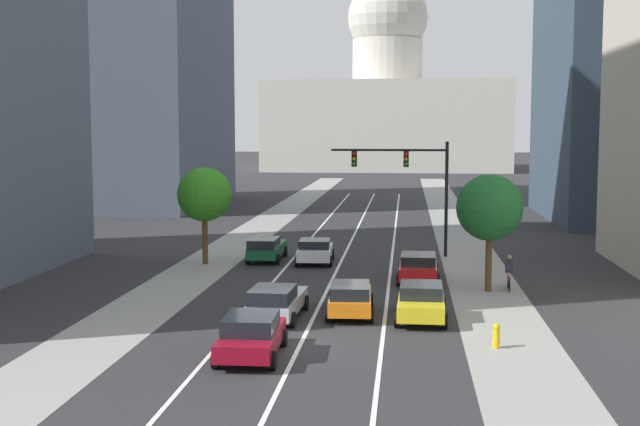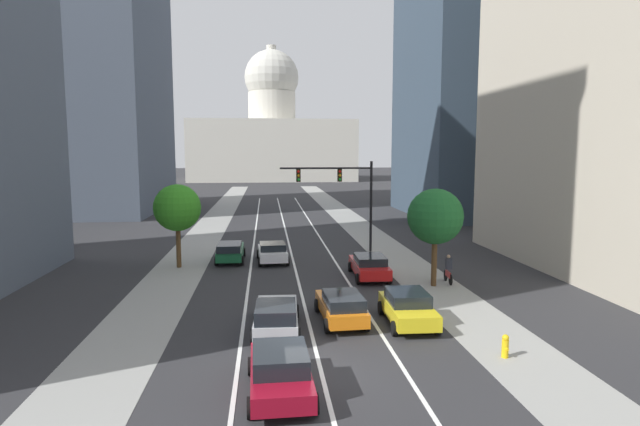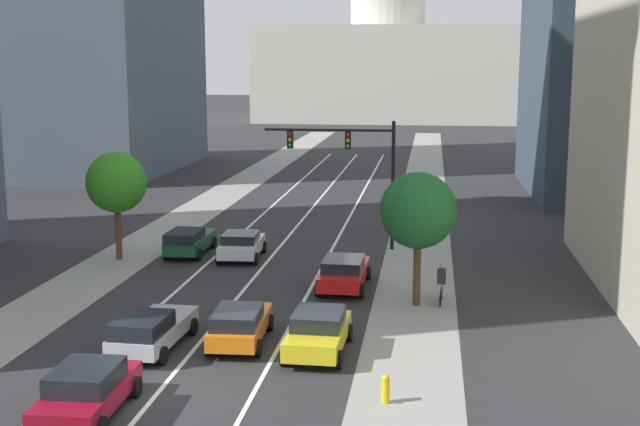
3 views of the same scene
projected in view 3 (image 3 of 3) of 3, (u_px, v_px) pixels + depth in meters
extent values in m
plane|color=#2B2B2D|center=(322.00, 196.00, 64.87)|extent=(400.00, 400.00, 0.00)
cube|color=gray|center=(208.00, 205.00, 60.99)|extent=(3.53, 130.00, 0.01)
cube|color=gray|center=(422.00, 209.00, 59.00)|extent=(3.53, 130.00, 0.01)
cube|color=white|center=(241.00, 234.00, 50.61)|extent=(0.16, 90.00, 0.01)
cube|color=white|center=(290.00, 235.00, 50.23)|extent=(0.16, 90.00, 0.01)
cube|color=white|center=(339.00, 236.00, 49.85)|extent=(0.16, 90.00, 0.01)
cube|color=beige|center=(387.00, 74.00, 150.96)|extent=(44.00, 28.56, 16.19)
cylinder|color=beige|center=(388.00, 4.00, 148.83)|extent=(13.04, 13.04, 8.01)
cube|color=red|center=(344.00, 274.00, 38.43)|extent=(1.98, 4.83, 0.63)
cube|color=black|center=(343.00, 264.00, 38.02)|extent=(1.78, 2.40, 0.49)
cylinder|color=black|center=(329.00, 271.00, 40.21)|extent=(0.23, 0.64, 0.64)
cylinder|color=black|center=(368.00, 273.00, 39.93)|extent=(0.23, 0.64, 0.64)
cylinder|color=black|center=(318.00, 289.00, 37.04)|extent=(0.23, 0.64, 0.64)
cylinder|color=black|center=(361.00, 291.00, 36.76)|extent=(0.23, 0.64, 0.64)
cube|color=orange|center=(241.00, 326.00, 30.87)|extent=(1.94, 4.47, 0.59)
cube|color=black|center=(237.00, 317.00, 30.13)|extent=(1.70, 2.46, 0.52)
cylinder|color=black|center=(225.00, 321.00, 32.46)|extent=(0.25, 0.65, 0.64)
cylinder|color=black|center=(270.00, 322.00, 32.32)|extent=(0.25, 0.65, 0.64)
cylinder|color=black|center=(209.00, 347.00, 29.53)|extent=(0.25, 0.65, 0.64)
cylinder|color=black|center=(258.00, 348.00, 29.39)|extent=(0.25, 0.65, 0.64)
cube|color=silver|center=(242.00, 246.00, 44.22)|extent=(2.09, 4.19, 0.63)
cube|color=black|center=(241.00, 237.00, 43.78)|extent=(1.84, 2.12, 0.48)
cylinder|color=black|center=(229.00, 246.00, 45.72)|extent=(0.25, 0.65, 0.64)
cylinder|color=black|center=(264.00, 247.00, 45.56)|extent=(0.25, 0.65, 0.64)
cylinder|color=black|center=(219.00, 258.00, 42.98)|extent=(0.25, 0.65, 0.64)
cylinder|color=black|center=(256.00, 259.00, 42.83)|extent=(0.25, 0.65, 0.64)
cube|color=#14512D|center=(191.00, 242.00, 45.25)|extent=(1.74, 4.52, 0.65)
cube|color=black|center=(184.00, 236.00, 44.07)|extent=(1.60, 2.46, 0.49)
cylinder|color=black|center=(183.00, 241.00, 46.92)|extent=(0.22, 0.64, 0.64)
cylinder|color=black|center=(214.00, 242.00, 46.70)|extent=(0.22, 0.64, 0.64)
cylinder|color=black|center=(166.00, 254.00, 43.92)|extent=(0.22, 0.64, 0.64)
cylinder|color=black|center=(199.00, 255.00, 43.70)|extent=(0.22, 0.64, 0.64)
cube|color=#B2B5BA|center=(154.00, 331.00, 30.35)|extent=(1.99, 4.84, 0.59)
cube|color=black|center=(142.00, 325.00, 29.14)|extent=(1.75, 2.37, 0.57)
cylinder|color=black|center=(147.00, 324.00, 32.12)|extent=(0.25, 0.65, 0.64)
cylinder|color=black|center=(193.00, 326.00, 31.82)|extent=(0.25, 0.65, 0.64)
cylinder|color=black|center=(112.00, 352.00, 28.98)|extent=(0.25, 0.65, 0.64)
cylinder|color=black|center=(162.00, 355.00, 28.67)|extent=(0.25, 0.65, 0.64)
cube|color=yellow|center=(318.00, 335.00, 29.78)|extent=(1.96, 4.33, 0.64)
cube|color=black|center=(318.00, 319.00, 29.74)|extent=(1.76, 2.19, 0.54)
cylinder|color=black|center=(299.00, 330.00, 31.40)|extent=(0.23, 0.64, 0.64)
cylinder|color=black|center=(349.00, 332.00, 31.11)|extent=(0.23, 0.64, 0.64)
cylinder|color=black|center=(284.00, 357.00, 28.56)|extent=(0.23, 0.64, 0.64)
cylinder|color=black|center=(339.00, 360.00, 28.28)|extent=(0.23, 0.64, 0.64)
cube|color=maroon|center=(88.00, 395.00, 24.50)|extent=(1.99, 4.42, 0.59)
cube|color=black|center=(86.00, 377.00, 24.33)|extent=(1.79, 2.31, 0.58)
cylinder|color=black|center=(77.00, 384.00, 26.11)|extent=(0.23, 0.64, 0.64)
cylinder|color=black|center=(136.00, 387.00, 25.91)|extent=(0.23, 0.64, 0.64)
cylinder|color=black|center=(35.00, 425.00, 23.20)|extent=(0.23, 0.64, 0.64)
cylinder|color=black|center=(393.00, 186.00, 45.81)|extent=(0.20, 0.20, 7.04)
cylinder|color=black|center=(329.00, 130.00, 45.74)|extent=(7.04, 0.14, 0.14)
cube|color=black|center=(348.00, 140.00, 45.70)|extent=(0.32, 0.28, 0.96)
sphere|color=red|center=(348.00, 135.00, 45.50)|extent=(0.20, 0.20, 0.20)
sphere|color=orange|center=(348.00, 141.00, 45.55)|extent=(0.20, 0.20, 0.20)
sphere|color=green|center=(348.00, 146.00, 45.61)|extent=(0.20, 0.20, 0.20)
cube|color=black|center=(290.00, 140.00, 46.11)|extent=(0.32, 0.28, 0.96)
sphere|color=red|center=(290.00, 134.00, 45.91)|extent=(0.20, 0.20, 0.20)
sphere|color=orange|center=(290.00, 140.00, 45.96)|extent=(0.20, 0.20, 0.20)
sphere|color=green|center=(290.00, 145.00, 46.02)|extent=(0.20, 0.20, 0.20)
cylinder|color=yellow|center=(385.00, 392.00, 25.42)|extent=(0.26, 0.26, 0.70)
sphere|color=yellow|center=(386.00, 378.00, 25.34)|extent=(0.26, 0.26, 0.26)
cylinder|color=yellow|center=(385.00, 393.00, 25.26)|extent=(0.10, 0.12, 0.10)
cylinder|color=black|center=(440.00, 299.00, 35.51)|extent=(0.09, 0.66, 0.66)
cylinder|color=black|center=(442.00, 292.00, 36.52)|extent=(0.09, 0.66, 0.66)
cube|color=#A51919|center=(441.00, 290.00, 35.98)|extent=(0.12, 1.00, 0.36)
cube|color=#262833|center=(442.00, 276.00, 35.82)|extent=(0.38, 0.30, 0.64)
sphere|color=tan|center=(442.00, 266.00, 35.81)|extent=(0.22, 0.22, 0.22)
cylinder|color=#51381E|center=(417.00, 271.00, 35.48)|extent=(0.32, 0.32, 2.95)
sphere|color=#1C5927|center=(418.00, 210.00, 35.03)|extent=(3.20, 3.20, 3.20)
cylinder|color=#51381E|center=(118.00, 231.00, 43.83)|extent=(0.32, 0.32, 2.96)
sphere|color=#30851E|center=(116.00, 182.00, 43.37)|extent=(3.13, 3.13, 3.13)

